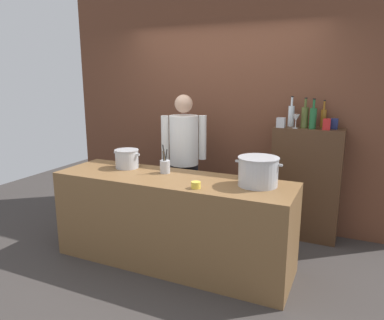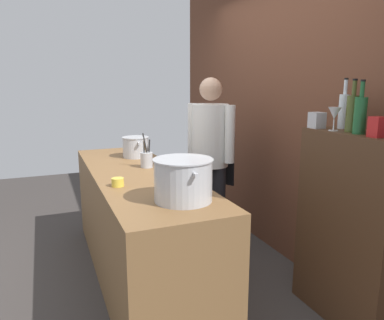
{
  "view_description": "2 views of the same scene",
  "coord_description": "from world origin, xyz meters",
  "px_view_note": "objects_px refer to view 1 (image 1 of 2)",
  "views": [
    {
      "loc": [
        1.61,
        -3.04,
        1.87
      ],
      "look_at": [
        0.09,
        0.28,
        1.03
      ],
      "focal_mm": 34.13,
      "sensor_mm": 36.0,
      "label": 1
    },
    {
      "loc": [
        2.86,
        -0.68,
        1.61
      ],
      "look_at": [
        0.11,
        0.44,
        0.99
      ],
      "focal_mm": 34.48,
      "sensor_mm": 36.0,
      "label": 2
    }
  ],
  "objects_px": {
    "chef": "(184,154)",
    "wine_bottle_green": "(313,118)",
    "spice_tin_navy": "(334,124)",
    "stockpot_large": "(258,171)",
    "spice_tin_red": "(327,124)",
    "utensil_crock": "(165,166)",
    "butter_jar": "(196,185)",
    "wine_bottle_clear": "(291,115)",
    "stockpot_small": "(127,159)",
    "wine_bottle_olive": "(305,117)",
    "wine_glass_short": "(296,118)",
    "wine_bottle_amber": "(323,118)",
    "spice_tin_silver": "(281,123)"
  },
  "relations": [
    {
      "from": "chef",
      "to": "utensil_crock",
      "type": "bearing_deg",
      "value": 71.37
    },
    {
      "from": "wine_bottle_olive",
      "to": "butter_jar",
      "type": "bearing_deg",
      "value": -117.04
    },
    {
      "from": "chef",
      "to": "stockpot_small",
      "type": "height_order",
      "value": "chef"
    },
    {
      "from": "spice_tin_red",
      "to": "stockpot_small",
      "type": "bearing_deg",
      "value": -153.26
    },
    {
      "from": "wine_glass_short",
      "to": "stockpot_large",
      "type": "bearing_deg",
      "value": -98.33
    },
    {
      "from": "spice_tin_navy",
      "to": "wine_bottle_olive",
      "type": "bearing_deg",
      "value": -168.32
    },
    {
      "from": "wine_bottle_green",
      "to": "spice_tin_silver",
      "type": "relative_size",
      "value": 2.98
    },
    {
      "from": "stockpot_small",
      "to": "wine_bottle_olive",
      "type": "xyz_separation_m",
      "value": [
        1.68,
        1.01,
        0.43
      ]
    },
    {
      "from": "utensil_crock",
      "to": "wine_bottle_amber",
      "type": "distance_m",
      "value": 1.86
    },
    {
      "from": "chef",
      "to": "wine_bottle_green",
      "type": "xyz_separation_m",
      "value": [
        1.39,
        0.36,
        0.46
      ]
    },
    {
      "from": "chef",
      "to": "spice_tin_red",
      "type": "distance_m",
      "value": 1.63
    },
    {
      "from": "wine_glass_short",
      "to": "spice_tin_silver",
      "type": "relative_size",
      "value": 1.41
    },
    {
      "from": "utensil_crock",
      "to": "spice_tin_red",
      "type": "height_order",
      "value": "spice_tin_red"
    },
    {
      "from": "stockpot_small",
      "to": "chef",
      "type": "bearing_deg",
      "value": 59.0
    },
    {
      "from": "wine_bottle_amber",
      "to": "stockpot_small",
      "type": "bearing_deg",
      "value": -148.56
    },
    {
      "from": "stockpot_small",
      "to": "wine_glass_short",
      "type": "relative_size",
      "value": 2.05
    },
    {
      "from": "spice_tin_navy",
      "to": "wine_bottle_clear",
      "type": "bearing_deg",
      "value": 177.03
    },
    {
      "from": "spice_tin_red",
      "to": "wine_bottle_green",
      "type": "bearing_deg",
      "value": 173.55
    },
    {
      "from": "wine_bottle_amber",
      "to": "spice_tin_silver",
      "type": "xyz_separation_m",
      "value": [
        -0.43,
        -0.19,
        -0.05
      ]
    },
    {
      "from": "spice_tin_red",
      "to": "wine_bottle_olive",
      "type": "bearing_deg",
      "value": 169.17
    },
    {
      "from": "wine_bottle_amber",
      "to": "spice_tin_red",
      "type": "xyz_separation_m",
      "value": [
        0.05,
        -0.17,
        -0.05
      ]
    },
    {
      "from": "wine_bottle_olive",
      "to": "wine_bottle_clear",
      "type": "bearing_deg",
      "value": 151.75
    },
    {
      "from": "stockpot_large",
      "to": "wine_bottle_olive",
      "type": "height_order",
      "value": "wine_bottle_olive"
    },
    {
      "from": "chef",
      "to": "utensil_crock",
      "type": "xyz_separation_m",
      "value": [
        0.1,
        -0.65,
        0.01
      ]
    },
    {
      "from": "wine_bottle_olive",
      "to": "spice_tin_red",
      "type": "relative_size",
      "value": 2.81
    },
    {
      "from": "stockpot_large",
      "to": "utensil_crock",
      "type": "xyz_separation_m",
      "value": [
        -0.97,
        0.03,
        -0.06
      ]
    },
    {
      "from": "wine_bottle_green",
      "to": "spice_tin_navy",
      "type": "distance_m",
      "value": 0.24
    },
    {
      "from": "stockpot_small",
      "to": "wine_bottle_green",
      "type": "height_order",
      "value": "wine_bottle_green"
    },
    {
      "from": "utensil_crock",
      "to": "butter_jar",
      "type": "distance_m",
      "value": 0.61
    },
    {
      "from": "spice_tin_silver",
      "to": "utensil_crock",
      "type": "bearing_deg",
      "value": -134.71
    },
    {
      "from": "wine_bottle_amber",
      "to": "spice_tin_silver",
      "type": "relative_size",
      "value": 2.77
    },
    {
      "from": "chef",
      "to": "wine_glass_short",
      "type": "bearing_deg",
      "value": 167.2
    },
    {
      "from": "spice_tin_red",
      "to": "spice_tin_navy",
      "type": "bearing_deg",
      "value": 58.67
    },
    {
      "from": "spice_tin_red",
      "to": "spice_tin_navy",
      "type": "xyz_separation_m",
      "value": [
        0.07,
        0.11,
        -0.0
      ]
    },
    {
      "from": "stockpot_large",
      "to": "spice_tin_red",
      "type": "bearing_deg",
      "value": 65.33
    },
    {
      "from": "chef",
      "to": "wine_bottle_green",
      "type": "bearing_deg",
      "value": 166.84
    },
    {
      "from": "wine_bottle_amber",
      "to": "wine_bottle_green",
      "type": "bearing_deg",
      "value": -120.86
    },
    {
      "from": "utensil_crock",
      "to": "wine_bottle_clear",
      "type": "xyz_separation_m",
      "value": [
        1.04,
        1.12,
        0.46
      ]
    },
    {
      "from": "wine_glass_short",
      "to": "spice_tin_red",
      "type": "relative_size",
      "value": 1.3
    },
    {
      "from": "utensil_crock",
      "to": "wine_bottle_amber",
      "type": "bearing_deg",
      "value": 39.94
    },
    {
      "from": "spice_tin_navy",
      "to": "stockpot_large",
      "type": "bearing_deg",
      "value": -115.34
    },
    {
      "from": "wine_bottle_amber",
      "to": "spice_tin_navy",
      "type": "height_order",
      "value": "wine_bottle_amber"
    },
    {
      "from": "wine_bottle_amber",
      "to": "spice_tin_red",
      "type": "distance_m",
      "value": 0.19
    },
    {
      "from": "wine_bottle_olive",
      "to": "wine_bottle_green",
      "type": "relative_size",
      "value": 1.02
    },
    {
      "from": "spice_tin_silver",
      "to": "stockpot_small",
      "type": "bearing_deg",
      "value": -146.62
    },
    {
      "from": "spice_tin_red",
      "to": "utensil_crock",
      "type": "bearing_deg",
      "value": -145.57
    },
    {
      "from": "butter_jar",
      "to": "wine_bottle_clear",
      "type": "distance_m",
      "value": 1.64
    },
    {
      "from": "chef",
      "to": "butter_jar",
      "type": "bearing_deg",
      "value": 93.61
    },
    {
      "from": "wine_bottle_green",
      "to": "spice_tin_silver",
      "type": "height_order",
      "value": "wine_bottle_green"
    },
    {
      "from": "butter_jar",
      "to": "wine_bottle_olive",
      "type": "bearing_deg",
      "value": 62.96
    }
  ]
}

